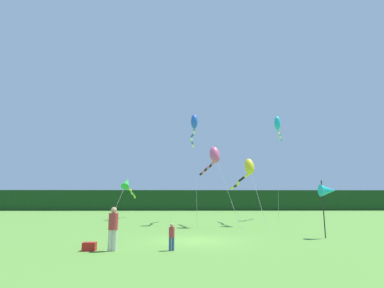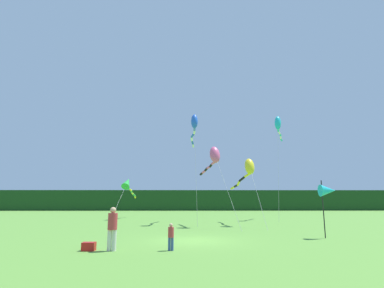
% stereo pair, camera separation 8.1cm
% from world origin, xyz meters
% --- Properties ---
extents(ground_plane, '(120.00, 120.00, 0.00)m').
position_xyz_m(ground_plane, '(0.00, 0.00, 0.00)').
color(ground_plane, '#5B9338').
extents(distant_treeline, '(108.00, 2.10, 4.00)m').
position_xyz_m(distant_treeline, '(0.00, 45.00, 2.00)').
color(distant_treeline, '#193D19').
rests_on(distant_treeline, ground).
extents(person_adult, '(0.41, 0.41, 1.84)m').
position_xyz_m(person_adult, '(-3.59, -3.29, 1.03)').
color(person_adult, silver).
rests_on(person_adult, ground).
extents(person_child, '(0.25, 0.25, 1.15)m').
position_xyz_m(person_child, '(-1.05, -3.24, 0.64)').
color(person_child, '#334C8C').
rests_on(person_child, ground).
extents(cooler_box, '(0.55, 0.38, 0.35)m').
position_xyz_m(cooler_box, '(-4.58, -3.21, 0.18)').
color(cooler_box, red).
rests_on(cooler_box, ground).
extents(banner_flag_pole, '(0.90, 0.70, 3.27)m').
position_xyz_m(banner_flag_pole, '(7.87, 0.88, 2.66)').
color(banner_flag_pole, black).
rests_on(banner_flag_pole, ground).
extents(kite_rainbow, '(2.65, 6.82, 6.71)m').
position_xyz_m(kite_rainbow, '(1.89, 8.35, 5.74)').
color(kite_rainbow, '#B2B2B2').
rests_on(kite_rainbow, ground).
extents(kite_cyan, '(2.77, 6.21, 11.66)m').
position_xyz_m(kite_cyan, '(10.05, 16.74, 10.61)').
color(kite_cyan, '#B2B2B2').
rests_on(kite_cyan, ground).
extents(kite_green, '(1.21, 9.24, 4.83)m').
position_xyz_m(kite_green, '(-7.10, 17.63, 3.87)').
color(kite_green, '#B2B2B2').
rests_on(kite_green, ground).
extents(kite_blue, '(0.72, 6.94, 10.14)m').
position_xyz_m(kite_blue, '(0.28, 11.14, 9.16)').
color(kite_blue, '#B2B2B2').
rests_on(kite_blue, ground).
extents(kite_yellow, '(1.49, 8.79, 5.84)m').
position_xyz_m(kite_yellow, '(4.94, 9.51, 4.77)').
color(kite_yellow, '#B2B2B2').
rests_on(kite_yellow, ground).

